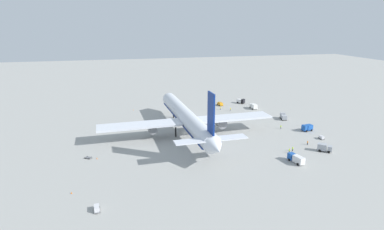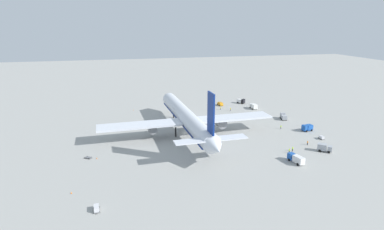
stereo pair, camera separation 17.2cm
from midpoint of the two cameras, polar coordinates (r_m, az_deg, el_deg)
name	(u,v)px [view 1 (the left image)]	position (r m, az deg, el deg)	size (l,w,h in m)	color
ground_plane	(186,133)	(138.48, -1.12, -3.18)	(600.00, 600.00, 0.00)	#9E9E99
airliner	(187,118)	(135.07, -0.97, -0.52)	(79.84, 73.47, 24.22)	silver
service_truck_0	(307,127)	(149.18, 19.67, -2.09)	(3.36, 4.98, 2.81)	#194CA5
service_truck_1	(324,147)	(128.08, 22.32, -5.33)	(4.96, 5.28, 2.81)	#999EA5
service_truck_2	(241,101)	(190.66, 8.61, 2.47)	(4.91, 4.42, 2.78)	black
service_truck_3	(296,159)	(114.80, 17.92, -7.35)	(6.75, 3.30, 2.71)	#194CA5
service_truck_4	(283,116)	(163.58, 15.84, -0.24)	(5.77, 3.67, 2.71)	#999EA5
service_truck_5	(254,106)	(179.49, 10.82, 1.54)	(5.56, 2.72, 2.78)	white
service_van	(220,104)	(184.32, 4.96, 1.99)	(4.44, 2.64, 1.97)	orange
baggage_cart_0	(97,208)	(87.48, -16.56, -15.51)	(3.55, 1.69, 1.37)	gray
baggage_cart_1	(88,158)	(118.91, -17.91, -7.18)	(2.49, 2.88, 0.40)	#595B60
baggage_cart_2	(322,137)	(141.20, 21.90, -3.68)	(3.12, 1.54, 1.33)	gray
ground_worker_0	(308,143)	(132.75, 19.72, -4.63)	(0.56, 0.56, 1.68)	black
ground_worker_1	(289,151)	(122.83, 16.80, -6.03)	(0.47, 0.47, 1.69)	#3F3F47
ground_worker_2	(293,149)	(124.61, 17.34, -5.75)	(0.46, 0.46, 1.72)	black
ground_worker_3	(281,127)	(148.60, 15.41, -2.05)	(0.51, 0.51, 1.78)	#3F3F47
ground_worker_4	(230,109)	(173.55, 6.78, 1.01)	(0.52, 0.52, 1.76)	#3F3F47
ground_worker_5	(220,108)	(175.38, 5.01, 1.20)	(0.55, 0.55, 1.67)	navy
traffic_cone_0	(72,193)	(97.58, -20.58, -12.73)	(0.36, 0.36, 0.55)	orange
traffic_cone_1	(133,110)	(176.41, -10.34, 0.90)	(0.36, 0.36, 0.55)	orange
traffic_cone_2	(97,158)	(117.45, -16.52, -7.35)	(0.36, 0.36, 0.55)	orange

